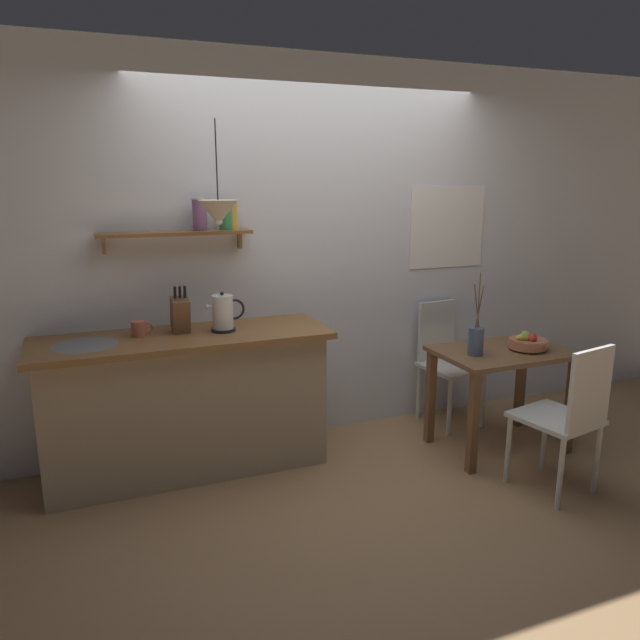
% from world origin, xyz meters
% --- Properties ---
extents(ground_plane, '(14.00, 14.00, 0.00)m').
position_xyz_m(ground_plane, '(0.00, 0.00, 0.00)').
color(ground_plane, '#A87F56').
extents(back_wall, '(6.80, 0.11, 2.70)m').
position_xyz_m(back_wall, '(0.20, 0.65, 1.35)').
color(back_wall, silver).
rests_on(back_wall, ground_plane).
extents(kitchen_counter, '(1.83, 0.63, 0.92)m').
position_xyz_m(kitchen_counter, '(-1.00, 0.32, 0.47)').
color(kitchen_counter, tan).
rests_on(kitchen_counter, ground_plane).
extents(wall_shelf, '(0.96, 0.20, 0.34)m').
position_xyz_m(wall_shelf, '(-0.81, 0.49, 1.60)').
color(wall_shelf, brown).
extents(dining_table, '(0.90, 0.61, 0.72)m').
position_xyz_m(dining_table, '(1.10, -0.16, 0.59)').
color(dining_table, brown).
rests_on(dining_table, ground_plane).
extents(dining_chair_near, '(0.49, 0.51, 0.94)m').
position_xyz_m(dining_chair_near, '(1.05, -0.84, 0.52)').
color(dining_chair_near, silver).
rests_on(dining_chair_near, ground_plane).
extents(dining_chair_far, '(0.44, 0.47, 0.94)m').
position_xyz_m(dining_chair_far, '(1.02, 0.42, 0.52)').
color(dining_chair_far, silver).
rests_on(dining_chair_far, ground_plane).
extents(fruit_bowl, '(0.25, 0.25, 0.14)m').
position_xyz_m(fruit_bowl, '(1.25, -0.22, 0.77)').
color(fruit_bowl, '#BC704C').
rests_on(fruit_bowl, dining_table).
extents(twig_vase, '(0.10, 0.10, 0.56)m').
position_xyz_m(twig_vase, '(0.85, -0.18, 0.82)').
color(twig_vase, '#475675').
rests_on(twig_vase, dining_table).
extents(electric_kettle, '(0.25, 0.16, 0.26)m').
position_xyz_m(electric_kettle, '(-0.74, 0.30, 1.04)').
color(electric_kettle, black).
rests_on(electric_kettle, kitchen_counter).
extents(knife_block, '(0.11, 0.17, 0.30)m').
position_xyz_m(knife_block, '(-1.00, 0.36, 1.04)').
color(knife_block, brown).
rests_on(knife_block, kitchen_counter).
extents(coffee_mug_by_sink, '(0.13, 0.09, 0.10)m').
position_xyz_m(coffee_mug_by_sink, '(-1.26, 0.37, 0.97)').
color(coffee_mug_by_sink, '#C6664C').
rests_on(coffee_mug_by_sink, kitchen_counter).
extents(pendant_lamp, '(0.24, 0.24, 0.61)m').
position_xyz_m(pendant_lamp, '(-0.77, 0.20, 1.68)').
color(pendant_lamp, black).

